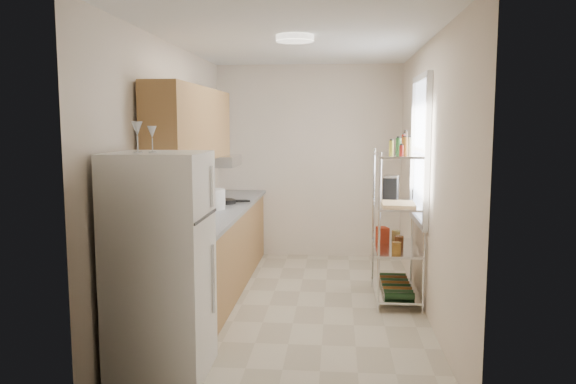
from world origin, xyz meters
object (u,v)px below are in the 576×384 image
Objects in this scene: refrigerator at (161,265)px; rice_cooker at (213,199)px; frying_pan_large at (224,201)px; espresso_machine at (391,188)px; cutting_board at (398,204)px.

rice_cooker is (-0.07, 2.03, 0.20)m from refrigerator.
frying_pan_large is at bearing 91.24° from refrigerator.
refrigerator is 6.03× the size of rice_cooker.
cutting_board is at bearing -73.77° from espresso_machine.
cutting_board is at bearing -9.29° from rice_cooker.
espresso_machine is at bearing 3.40° from rice_cooker.
refrigerator is 3.93× the size of cutting_board.
refrigerator reaches higher than rice_cooker.
refrigerator is at bearing -92.28° from frying_pan_large.
rice_cooker is 1.10× the size of frying_pan_large.
espresso_machine reaches higher than rice_cooker.
rice_cooker is 1.04× the size of espresso_machine.
frying_pan_large is 2.09m from cutting_board.
rice_cooker is at bearing -165.38° from espresso_machine.
cutting_board is at bearing 42.49° from refrigerator.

